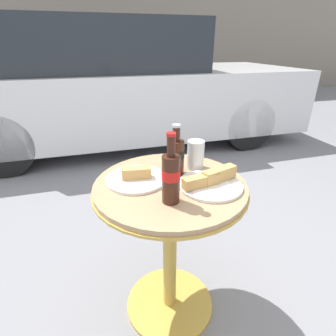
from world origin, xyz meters
name	(u,v)px	position (x,y,z in m)	size (l,w,h in m)	color
ground_plane	(170,304)	(0.00, 0.00, 0.00)	(30.00, 30.00, 0.00)	gray
bistro_table	(170,225)	(0.00, 0.00, 0.50)	(0.62, 0.62, 0.70)	gold
cola_bottle_left	(176,155)	(0.05, 0.07, 0.79)	(0.07, 0.07, 0.21)	#3D1E14
cola_bottle_right	(171,176)	(-0.04, -0.13, 0.80)	(0.06, 0.06, 0.25)	#3D1E14
drinking_glass	(195,156)	(0.14, 0.10, 0.76)	(0.07, 0.07, 0.12)	#C68923
lunch_plate_near	(137,178)	(-0.12, 0.05, 0.72)	(0.24, 0.24, 0.06)	white
lunch_plate_far	(211,182)	(0.14, -0.07, 0.72)	(0.25, 0.25, 0.07)	white
parked_car	(124,89)	(0.14, 2.59, 0.68)	(4.34, 1.66, 1.45)	silver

